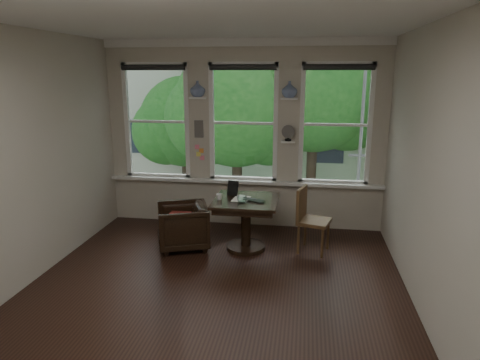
% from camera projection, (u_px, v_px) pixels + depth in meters
% --- Properties ---
extents(ground, '(4.50, 4.50, 0.00)m').
position_uv_depth(ground, '(216.00, 285.00, 5.15)').
color(ground, black).
rests_on(ground, ground).
extents(ceiling, '(4.50, 4.50, 0.00)m').
position_uv_depth(ceiling, '(212.00, 22.00, 4.42)').
color(ceiling, silver).
rests_on(ceiling, ground).
extents(wall_back, '(4.50, 0.00, 4.50)m').
position_uv_depth(wall_back, '(244.00, 135.00, 6.94)').
color(wall_back, beige).
rests_on(wall_back, ground).
extents(wall_front, '(4.50, 0.00, 4.50)m').
position_uv_depth(wall_front, '(138.00, 239.00, 2.63)').
color(wall_front, beige).
rests_on(wall_front, ground).
extents(wall_left, '(0.00, 4.50, 4.50)m').
position_uv_depth(wall_left, '(31.00, 158.00, 5.12)').
color(wall_left, beige).
rests_on(wall_left, ground).
extents(wall_right, '(0.00, 4.50, 4.50)m').
position_uv_depth(wall_right, '(426.00, 171.00, 4.45)').
color(wall_right, beige).
rests_on(wall_right, ground).
extents(window_left, '(1.10, 0.12, 1.90)m').
position_uv_depth(window_left, '(157.00, 121.00, 7.10)').
color(window_left, white).
rests_on(window_left, ground).
extents(window_center, '(1.10, 0.12, 1.90)m').
position_uv_depth(window_center, '(244.00, 123.00, 6.89)').
color(window_center, white).
rests_on(window_center, ground).
extents(window_right, '(1.10, 0.12, 1.90)m').
position_uv_depth(window_right, '(335.00, 125.00, 6.67)').
color(window_right, white).
rests_on(window_right, ground).
extents(shelf_left, '(0.26, 0.16, 0.03)m').
position_uv_depth(shelf_left, '(198.00, 98.00, 6.80)').
color(shelf_left, white).
rests_on(shelf_left, ground).
extents(shelf_right, '(0.26, 0.16, 0.03)m').
position_uv_depth(shelf_right, '(289.00, 99.00, 6.59)').
color(shelf_right, white).
rests_on(shelf_right, ground).
extents(intercom, '(0.14, 0.06, 0.28)m').
position_uv_depth(intercom, '(199.00, 129.00, 6.95)').
color(intercom, '#59544F').
rests_on(intercom, ground).
extents(sticky_notes, '(0.16, 0.01, 0.24)m').
position_uv_depth(sticky_notes, '(200.00, 150.00, 7.04)').
color(sticky_notes, pink).
rests_on(sticky_notes, ground).
extents(desk_fan, '(0.20, 0.20, 0.24)m').
position_uv_depth(desk_fan, '(288.00, 136.00, 6.71)').
color(desk_fan, '#59544F').
rests_on(desk_fan, ground).
extents(vase_left, '(0.24, 0.24, 0.25)m').
position_uv_depth(vase_left, '(198.00, 89.00, 6.77)').
color(vase_left, silver).
rests_on(vase_left, shelf_left).
extents(vase_right, '(0.24, 0.24, 0.25)m').
position_uv_depth(vase_right, '(289.00, 89.00, 6.55)').
color(vase_right, silver).
rests_on(vase_right, shelf_right).
extents(table, '(0.90, 0.90, 0.75)m').
position_uv_depth(table, '(246.00, 224.00, 6.13)').
color(table, black).
rests_on(table, ground).
extents(armchair_left, '(0.91, 0.90, 0.65)m').
position_uv_depth(armchair_left, '(183.00, 226.00, 6.20)').
color(armchair_left, black).
rests_on(armchair_left, ground).
extents(cushion_red, '(0.45, 0.45, 0.06)m').
position_uv_depth(cushion_red, '(182.00, 218.00, 6.17)').
color(cushion_red, maroon).
rests_on(cushion_red, armchair_left).
extents(side_chair_right, '(0.52, 0.52, 0.92)m').
position_uv_depth(side_chair_right, '(314.00, 221.00, 6.03)').
color(side_chair_right, '#4A2D1A').
rests_on(side_chair_right, ground).
extents(laptop, '(0.36, 0.30, 0.02)m').
position_uv_depth(laptop, '(252.00, 201.00, 5.91)').
color(laptop, black).
rests_on(laptop, table).
extents(mug, '(0.11, 0.11, 0.08)m').
position_uv_depth(mug, '(219.00, 197.00, 6.02)').
color(mug, white).
rests_on(mug, table).
extents(drinking_glass, '(0.17, 0.17, 0.10)m').
position_uv_depth(drinking_glass, '(242.00, 199.00, 5.86)').
color(drinking_glass, white).
rests_on(drinking_glass, table).
extents(tablet, '(0.17, 0.11, 0.22)m').
position_uv_depth(tablet, '(233.00, 188.00, 6.20)').
color(tablet, black).
rests_on(tablet, table).
extents(papers, '(0.25, 0.32, 0.00)m').
position_uv_depth(papers, '(241.00, 199.00, 6.06)').
color(papers, silver).
rests_on(papers, table).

